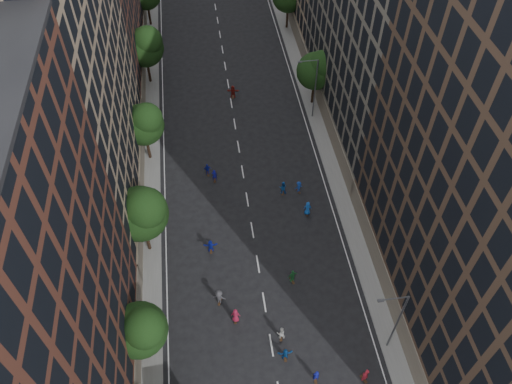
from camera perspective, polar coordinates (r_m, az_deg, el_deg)
The scene contains 26 objects.
ground at distance 63.90m, azimuth -1.96°, elevation 4.89°, with size 240.00×240.00×0.00m, color black.
sidewalk_left at distance 69.78m, azimuth -12.61°, elevation 8.11°, with size 4.00×105.00×0.15m, color slate.
sidewalk_right at distance 71.18m, azimuth 7.12°, elevation 9.94°, with size 4.00×105.00×0.15m, color slate.
bldg_left_b at distance 51.40m, azimuth -23.88°, elevation 12.42°, with size 14.00×26.00×34.00m, color #947D61.
bldg_right_b at distance 61.67m, azimuth 16.15°, elevation 20.18°, with size 14.00×28.00×33.00m, color #645E52.
tree_left_1 at distance 43.93m, azimuth -13.00°, elevation -15.05°, with size 4.80×4.80×8.21m.
tree_left_2 at distance 49.88m, azimuth -12.92°, elevation -2.27°, with size 5.60×5.60×9.45m.
tree_left_3 at distance 60.18m, azimuth -12.66°, elevation 7.70°, with size 5.00×5.00×8.58m.
tree_left_4 at distance 72.97m, azimuth -12.54°, elevation 16.01°, with size 5.40×5.40×9.08m.
tree_right_a at distance 68.03m, azimuth 6.98°, elevation 13.75°, with size 5.00×5.00×8.39m.
streetlamp_near at distance 45.29m, azimuth 15.71°, elevation -13.88°, with size 2.64×0.22×9.06m.
streetlamp_far at distance 65.83m, azimuth 6.61°, elevation 11.96°, with size 2.64×0.22×9.06m.
skater_1 at distance 46.71m, azimuth 6.88°, elevation -20.12°, with size 0.59×0.39×1.61m, color #121896.
skater_5 at distance 47.28m, azimuth 3.36°, elevation -18.01°, with size 1.40×0.45×1.51m, color #114591.
skater_6 at distance 48.72m, azimuth -2.35°, elevation -13.93°, with size 0.88×0.57×1.81m, color #A11A39.
skater_7 at distance 47.25m, azimuth 12.38°, elevation -19.77°, with size 0.69×0.46×1.91m, color #AE1D2B.
skater_8 at distance 48.03m, azimuth 2.88°, elevation -15.82°, with size 0.80×0.62×1.64m, color silver.
skater_9 at distance 49.70m, azimuth -4.22°, elevation -11.91°, with size 1.22×0.70×1.90m, color #3E3D42.
skater_10 at distance 50.96m, azimuth 4.21°, elevation -9.58°, with size 1.06×0.44×1.81m, color #237536.
skater_11 at distance 53.18m, azimuth -5.22°, elevation -6.20°, with size 1.52×0.49×1.64m, color #1523B1.
skater_12 at distance 56.29m, azimuth 5.91°, elevation -1.89°, with size 0.90×0.58×1.83m, color #1651B5.
skater_13 at distance 59.68m, azimuth -4.78°, elevation 1.89°, with size 0.61×0.40×1.68m, color #121499.
skater_14 at distance 58.16m, azimuth 3.09°, elevation 0.47°, with size 0.85×0.66×1.75m, color blue.
skater_15 at distance 58.53m, azimuth 4.89°, elevation 0.56°, with size 0.98×0.56×1.51m, color #123798.
skater_16 at distance 60.47m, azimuth -5.56°, elevation 2.57°, with size 0.95×0.40×1.62m, color #1521AD.
skater_17 at distance 71.45m, azimuth -2.65°, elevation 11.34°, with size 1.74×0.55×1.88m, color maroon.
Camera 1 is at (-4.13, -6.08, 44.08)m, focal length 35.00 mm.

